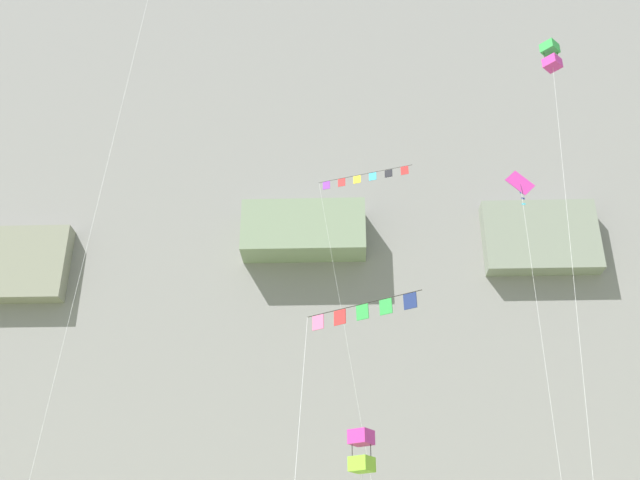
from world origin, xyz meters
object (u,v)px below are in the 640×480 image
(kite_box_mid_right, at_px, (551,58))
(kite_banner_low_right, at_px, (359,321))
(kite_banner_low_center, at_px, (365,189))
(kite_box_mid_center, at_px, (361,451))
(kite_delta_far_left, at_px, (136,25))
(kite_diamond_mid_left, at_px, (522,200))

(kite_box_mid_right, distance_m, kite_banner_low_right, 18.91)
(kite_box_mid_right, bearing_deg, kite_banner_low_right, -150.76)
(kite_banner_low_center, height_order, kite_banner_low_right, kite_banner_low_center)
(kite_banner_low_center, distance_m, kite_banner_low_right, 29.32)
(kite_box_mid_center, bearing_deg, kite_box_mid_right, -52.36)
(kite_banner_low_right, bearing_deg, kite_banner_low_center, 87.34)
(kite_box_mid_center, distance_m, kite_banner_low_center, 20.02)
(kite_box_mid_center, distance_m, kite_banner_low_right, 17.65)
(kite_banner_low_center, bearing_deg, kite_banner_low_right, -92.66)
(kite_delta_far_left, bearing_deg, kite_banner_low_center, 55.58)
(kite_delta_far_left, xyz_separation_m, kite_diamond_mid_left, (19.94, 6.08, -7.22))
(kite_banner_low_center, xyz_separation_m, kite_diamond_mid_left, (8.00, -11.35, -7.37))
(kite_delta_far_left, xyz_separation_m, kite_banner_low_right, (10.87, -5.51, -18.09))
(kite_box_mid_center, relative_size, kite_banner_low_center, 0.35)
(kite_box_mid_center, bearing_deg, kite_banner_low_center, 81.80)
(kite_box_mid_right, distance_m, kite_delta_far_left, 20.76)
(kite_banner_low_center, relative_size, kite_diamond_mid_left, 1.28)
(kite_box_mid_center, distance_m, kite_box_mid_right, 22.45)
(kite_delta_far_left, bearing_deg, kite_diamond_mid_left, 16.94)
(kite_box_mid_right, relative_size, kite_banner_low_right, 2.40)
(kite_box_mid_right, height_order, kite_delta_far_left, kite_delta_far_left)
(kite_banner_low_right, bearing_deg, kite_box_mid_right, 29.24)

